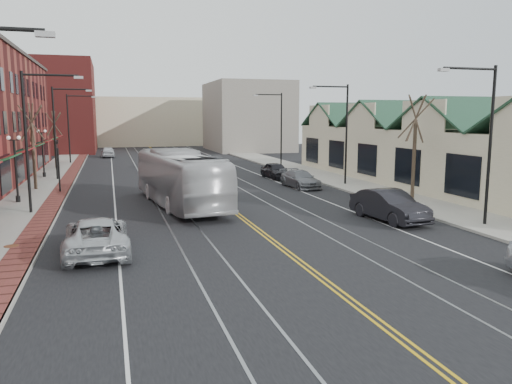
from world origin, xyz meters
TOP-DOWN VIEW (x-y plane):
  - ground at (0.00, 0.00)m, footprint 160.00×160.00m
  - sidewalk_left at (-12.00, 20.00)m, footprint 4.00×120.00m
  - sidewalk_right at (12.00, 20.00)m, footprint 4.00×120.00m
  - building_right at (18.00, 20.00)m, footprint 8.00×36.00m
  - backdrop_left at (-16.00, 70.00)m, footprint 14.00×18.00m
  - backdrop_mid at (0.00, 85.00)m, footprint 22.00×14.00m
  - backdrop_right at (15.00, 65.00)m, footprint 12.00×16.00m
  - streetlight_l_1 at (-11.05, 16.00)m, footprint 3.33×0.25m
  - streetlight_l_2 at (-11.05, 32.00)m, footprint 3.33×0.25m
  - streetlight_l_3 at (-11.05, 48.00)m, footprint 3.33×0.25m
  - streetlight_r_0 at (11.05, 6.00)m, footprint 3.33×0.25m
  - streetlight_r_1 at (11.05, 22.00)m, footprint 3.33×0.25m
  - streetlight_r_2 at (11.05, 38.00)m, footprint 3.33×0.25m
  - lamppost_l_2 at (-12.80, 20.00)m, footprint 0.84×0.28m
  - lamppost_l_3 at (-12.80, 34.00)m, footprint 0.84×0.28m
  - tree_left_near at (-12.50, 26.00)m, footprint 1.78×1.37m
  - tree_left_far at (-12.50, 42.00)m, footprint 1.66×1.28m
  - tree_right_mid at (12.50, 14.00)m, footprint 1.90×1.46m
  - manhole_far at (-11.20, 8.00)m, footprint 0.60×0.60m
  - traffic_signal at (-10.60, 24.00)m, footprint 0.18×0.15m
  - transit_bus at (-2.78, 16.44)m, footprint 4.51×12.84m
  - parked_suv at (-7.64, 6.30)m, footprint 2.65×5.57m
  - parked_car_b at (7.50, 8.67)m, footprint 2.33×5.30m
  - parked_car_c at (7.50, 21.86)m, footprint 2.27×4.86m
  - parked_car_d at (7.50, 27.96)m, footprint 2.01×4.39m
  - distant_car_left at (-1.00, 39.62)m, footprint 1.79×4.83m
  - distant_car_right at (3.72, 36.13)m, footprint 2.27×4.93m
  - distant_car_far at (-7.22, 56.46)m, footprint 1.91×4.42m

SIDE VIEW (x-z plane):
  - ground at x=0.00m, z-range 0.00..0.00m
  - sidewalk_left at x=-12.00m, z-range 0.00..0.15m
  - sidewalk_right at x=12.00m, z-range 0.00..0.15m
  - manhole_far at x=-11.20m, z-range 0.15..0.17m
  - parked_car_c at x=7.50m, z-range 0.00..1.37m
  - distant_car_right at x=3.72m, z-range 0.00..1.40m
  - parked_car_d at x=7.50m, z-range 0.00..1.46m
  - distant_car_far at x=-7.22m, z-range 0.00..1.48m
  - parked_suv at x=-7.64m, z-range 0.00..1.54m
  - distant_car_left at x=-1.00m, z-range 0.00..1.58m
  - parked_car_b at x=7.50m, z-range 0.00..1.69m
  - transit_bus at x=-2.78m, z-range 0.00..3.50m
  - lamppost_l_2 at x=-12.80m, z-range 0.07..4.34m
  - lamppost_l_3 at x=-12.80m, z-range 0.07..4.34m
  - building_right at x=18.00m, z-range 0.00..4.60m
  - traffic_signal at x=-10.60m, z-range 0.45..4.25m
  - tree_left_far at x=-12.50m, z-range 0.26..6.29m
  - tree_left_near at x=-12.50m, z-range 0.27..6.75m
  - tree_right_mid at x=12.50m, z-range 0.28..7.22m
  - backdrop_mid at x=0.00m, z-range 0.00..9.00m
  - streetlight_l_1 at x=-11.05m, z-range 1.03..9.03m
  - streetlight_l_2 at x=-11.05m, z-range 1.03..9.03m
  - streetlight_l_3 at x=-11.05m, z-range 1.03..9.03m
  - streetlight_r_0 at x=11.05m, z-range 1.03..9.03m
  - streetlight_r_1 at x=11.05m, z-range 1.03..9.03m
  - streetlight_r_2 at x=11.05m, z-range 1.03..9.03m
  - backdrop_right at x=15.00m, z-range 0.00..11.00m
  - backdrop_left at x=-16.00m, z-range 0.00..14.00m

